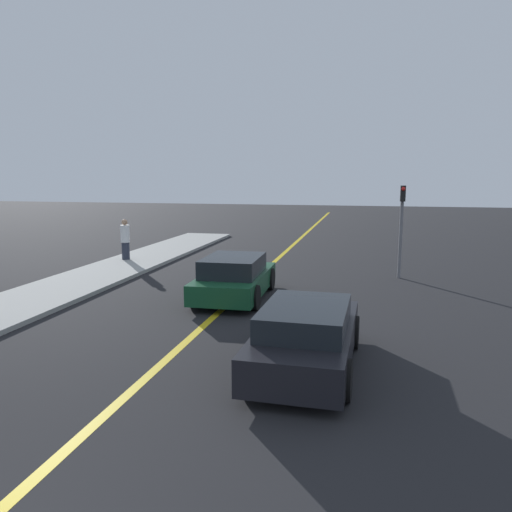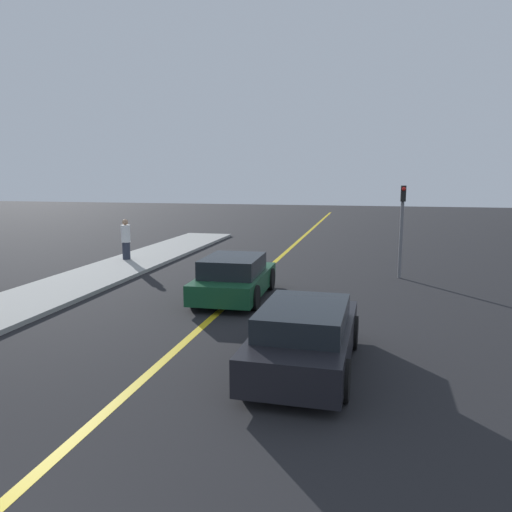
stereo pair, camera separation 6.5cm
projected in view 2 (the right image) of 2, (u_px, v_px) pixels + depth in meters
name	position (u px, v px, depth m)	size (l,w,h in m)	color
road_center_line	(273.00, 264.00, 20.99)	(0.20, 60.00, 0.01)	gold
sidewalk_left	(92.00, 277.00, 17.85)	(2.73, 26.87, 0.13)	#9E9E99
car_near_right_lane	(305.00, 336.00, 9.55)	(1.95, 4.25, 1.29)	black
car_ahead_center	(234.00, 278.00, 15.01)	(2.03, 4.15, 1.30)	#144728
pedestrian_far_standing	(126.00, 239.00, 21.21)	(0.38, 0.38, 1.72)	#282D3D
traffic_light	(402.00, 221.00, 17.70)	(0.18, 0.40, 3.33)	slate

